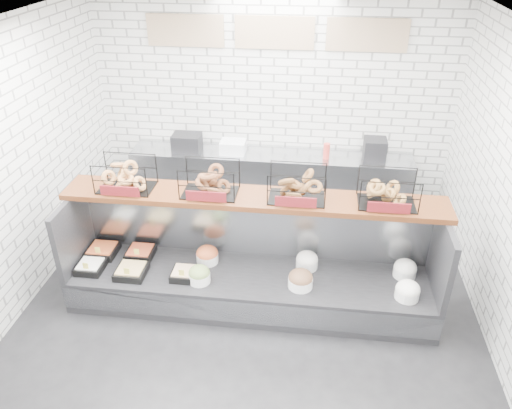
# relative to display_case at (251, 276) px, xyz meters

# --- Properties ---
(ground) EXTENTS (5.50, 5.50, 0.00)m
(ground) POSITION_rel_display_case_xyz_m (0.00, -0.34, -0.33)
(ground) COLOR black
(ground) RESTS_ON ground
(room_shell) EXTENTS (5.02, 5.51, 3.01)m
(room_shell) POSITION_rel_display_case_xyz_m (0.00, 0.26, 1.73)
(room_shell) COLOR silver
(room_shell) RESTS_ON ground
(display_case) EXTENTS (4.00, 0.90, 1.20)m
(display_case) POSITION_rel_display_case_xyz_m (0.00, 0.00, 0.00)
(display_case) COLOR black
(display_case) RESTS_ON ground
(bagel_shelf) EXTENTS (4.10, 0.50, 0.40)m
(bagel_shelf) POSITION_rel_display_case_xyz_m (0.00, 0.17, 1.05)
(bagel_shelf) COLOR #3F1D0D
(bagel_shelf) RESTS_ON display_case
(prep_counter) EXTENTS (4.00, 0.60, 1.20)m
(prep_counter) POSITION_rel_display_case_xyz_m (0.00, 2.08, 0.14)
(prep_counter) COLOR #93969B
(prep_counter) RESTS_ON ground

